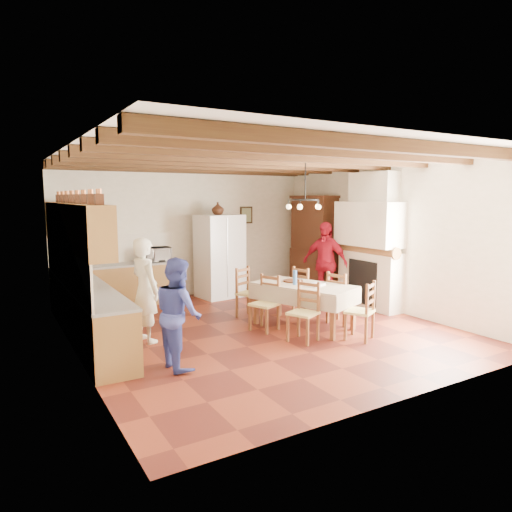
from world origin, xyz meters
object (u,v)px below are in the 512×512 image
at_px(refrigerator, 220,256).
at_px(chair_right_near, 341,297).
at_px(person_woman_blue, 178,313).
at_px(hutch, 314,244).
at_px(chair_left_near, 303,312).
at_px(dining_table, 304,289).
at_px(chair_left_far, 264,303).
at_px(chair_right_far, 306,291).
at_px(person_man, 145,290).
at_px(chair_end_near, 360,310).
at_px(chair_end_far, 250,292).
at_px(microwave, 157,254).
at_px(person_woman_red, 325,263).

distance_m(refrigerator, chair_right_near, 3.32).
bearing_deg(person_woman_blue, hutch, -58.45).
bearing_deg(chair_left_near, dining_table, 119.30).
distance_m(chair_left_far, person_woman_blue, 2.10).
relative_size(chair_left_far, chair_right_far, 1.00).
height_order(chair_right_far, person_woman_blue, person_woman_blue).
relative_size(hutch, person_man, 1.39).
distance_m(hutch, person_woman_blue, 5.53).
relative_size(chair_right_far, chair_end_near, 1.00).
height_order(chair_right_near, chair_end_far, same).
bearing_deg(microwave, chair_right_far, -48.61).
xyz_separation_m(refrigerator, dining_table, (0.18, -3.00, -0.26)).
xyz_separation_m(chair_right_far, person_woman_red, (0.97, 0.63, 0.40)).
bearing_deg(refrigerator, chair_left_near, -101.58).
bearing_deg(hutch, person_woman_blue, -148.47).
bearing_deg(dining_table, hutch, 49.09).
bearing_deg(chair_end_far, chair_right_near, -67.87).
xyz_separation_m(chair_right_near, chair_end_far, (-1.23, 1.23, 0.00)).
bearing_deg(chair_left_far, chair_left_near, -7.22).
bearing_deg(person_woman_red, chair_end_far, -107.86).
height_order(refrigerator, person_woman_blue, refrigerator).
relative_size(refrigerator, dining_table, 0.96).
xyz_separation_m(chair_left_far, chair_right_far, (1.26, 0.48, 0.00)).
bearing_deg(chair_end_near, chair_right_far, -124.83).
distance_m(chair_end_far, person_woman_red, 2.05).
bearing_deg(hutch, chair_right_far, -132.86).
bearing_deg(microwave, chair_left_near, -72.45).
xyz_separation_m(chair_end_far, person_woman_red, (2.00, 0.21, 0.40)).
bearing_deg(chair_left_far, chair_right_far, 88.86).
height_order(hutch, person_woman_red, hutch).
bearing_deg(chair_left_near, person_woman_blue, -112.71).
bearing_deg(chair_end_near, chair_left_near, -52.46).
bearing_deg(chair_end_near, refrigerator, -110.78).
bearing_deg(dining_table, person_woman_blue, -165.18).
xyz_separation_m(refrigerator, chair_end_far, (-0.31, -1.93, -0.47)).
height_order(dining_table, chair_end_near, chair_end_near).
height_order(refrigerator, person_man, refrigerator).
bearing_deg(chair_right_near, refrigerator, 0.96).
distance_m(chair_right_near, chair_end_near, 0.96).
height_order(chair_left_far, person_man, person_man).
relative_size(person_man, microwave, 3.04).
xyz_separation_m(chair_left_near, person_woman_blue, (-2.11, -0.03, 0.27)).
relative_size(person_man, person_woman_red, 0.95).
xyz_separation_m(chair_right_near, person_woman_blue, (-3.34, -0.53, 0.27)).
distance_m(person_man, person_woman_blue, 1.31).
xyz_separation_m(refrigerator, person_man, (-2.47, -2.37, -0.11)).
xyz_separation_m(chair_right_far, person_woman_blue, (-3.15, -1.34, 0.27)).
height_order(chair_left_far, chair_end_near, same).
xyz_separation_m(dining_table, person_woman_red, (1.51, 1.28, 0.20)).
bearing_deg(microwave, chair_end_far, -61.38).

